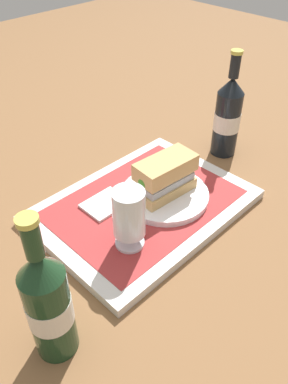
{
  "coord_description": "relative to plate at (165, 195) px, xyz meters",
  "views": [
    {
      "loc": [
        0.45,
        0.45,
        0.57
      ],
      "look_at": [
        0.0,
        0.0,
        0.05
      ],
      "focal_mm": 36.75,
      "sensor_mm": 36.0,
      "label": 1
    }
  ],
  "objects": [
    {
      "name": "ground_plane",
      "position": [
        0.04,
        -0.02,
        -0.03
      ],
      "size": [
        3.0,
        3.0,
        0.0
      ],
      "primitive_type": "plane",
      "color": "brown"
    },
    {
      "name": "tray",
      "position": [
        0.04,
        -0.02,
        -0.02
      ],
      "size": [
        0.44,
        0.32,
        0.02
      ],
      "primitive_type": "cube",
      "color": "silver",
      "rests_on": "ground_plane"
    },
    {
      "name": "placemat",
      "position": [
        0.04,
        -0.02,
        -0.01
      ],
      "size": [
        0.38,
        0.27,
        0.0
      ],
      "primitive_type": "cube",
      "color": "#9E2D2D",
      "rests_on": "tray"
    },
    {
      "name": "plate",
      "position": [
        0.0,
        0.0,
        0.0
      ],
      "size": [
        0.19,
        0.19,
        0.01
      ],
      "primitive_type": "cylinder",
      "color": "white",
      "rests_on": "placemat"
    },
    {
      "name": "sandwich",
      "position": [
        0.0,
        -0.0,
        0.05
      ],
      "size": [
        0.14,
        0.07,
        0.08
      ],
      "rotation": [
        0.0,
        0.0,
        -0.08
      ],
      "color": "tan",
      "rests_on": "plate"
    },
    {
      "name": "beer_glass",
      "position": [
        0.15,
        0.05,
        0.06
      ],
      "size": [
        0.06,
        0.06,
        0.12
      ],
      "color": "silver",
      "rests_on": "placemat"
    },
    {
      "name": "napkin_folded",
      "position": [
        0.11,
        -0.07,
        -0.0
      ],
      "size": [
        0.09,
        0.07,
        0.01
      ],
      "primitive_type": "cube",
      "color": "white",
      "rests_on": "placemat"
    },
    {
      "name": "beer_bottle",
      "position": [
        0.36,
        0.11,
        0.08
      ],
      "size": [
        0.07,
        0.07,
        0.27
      ],
      "color": "#19381E",
      "rests_on": "ground_plane"
    },
    {
      "name": "second_bottle",
      "position": [
        -0.26,
        -0.04,
        0.08
      ],
      "size": [
        0.07,
        0.07,
        0.27
      ],
      "color": "black",
      "rests_on": "ground_plane"
    }
  ]
}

